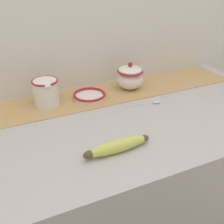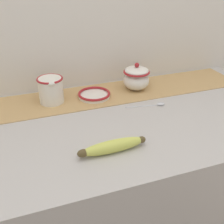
# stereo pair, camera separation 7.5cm
# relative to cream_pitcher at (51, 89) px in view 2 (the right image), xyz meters

# --- Properties ---
(countertop) EXTENTS (1.51, 0.67, 0.88)m
(countertop) POSITION_rel_cream_pitcher_xyz_m (0.15, -0.21, -0.50)
(countertop) COLOR #B7B2AD
(countertop) RESTS_ON ground_plane
(back_wall) EXTENTS (2.31, 0.04, 2.40)m
(back_wall) POSITION_rel_cream_pitcher_xyz_m (0.15, 0.14, 0.26)
(back_wall) COLOR silver
(back_wall) RESTS_ON ground_plane
(table_runner) EXTENTS (1.39, 0.22, 0.00)m
(table_runner) POSITION_rel_cream_pitcher_xyz_m (0.15, -0.00, -0.06)
(table_runner) COLOR tan
(table_runner) RESTS_ON countertop
(cream_pitcher) EXTENTS (0.10, 0.12, 0.11)m
(cream_pitcher) POSITION_rel_cream_pitcher_xyz_m (0.00, 0.00, 0.00)
(cream_pitcher) COLOR white
(cream_pitcher) RESTS_ON countertop
(sugar_bowl) EXTENTS (0.11, 0.11, 0.12)m
(sugar_bowl) POSITION_rel_cream_pitcher_xyz_m (0.37, -0.00, -0.00)
(sugar_bowl) COLOR white
(sugar_bowl) RESTS_ON countertop
(small_dish) EXTENTS (0.13, 0.13, 0.02)m
(small_dish) POSITION_rel_cream_pitcher_xyz_m (0.17, -0.02, -0.05)
(small_dish) COLOR white
(small_dish) RESTS_ON countertop
(banana) EXTENTS (0.22, 0.04, 0.04)m
(banana) POSITION_rel_cream_pitcher_xyz_m (0.12, -0.39, -0.04)
(banana) COLOR #CCD156
(banana) RESTS_ON countertop
(spoon) EXTENTS (0.16, 0.04, 0.01)m
(spoon) POSITION_rel_cream_pitcher_xyz_m (0.39, -0.17, -0.05)
(spoon) COLOR silver
(spoon) RESTS_ON countertop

